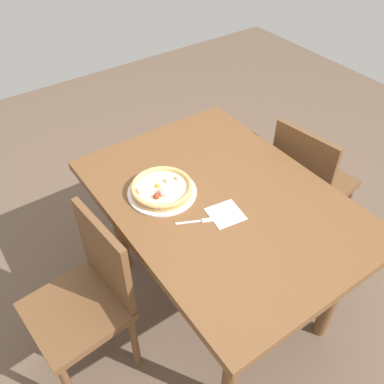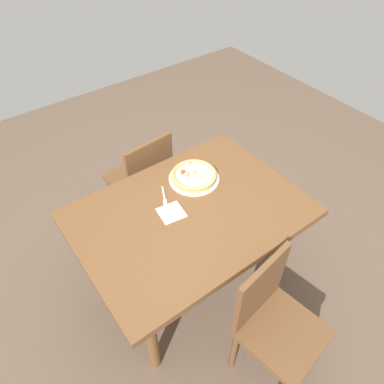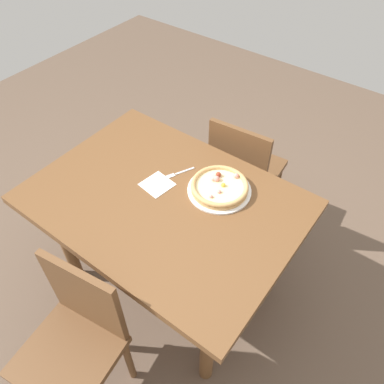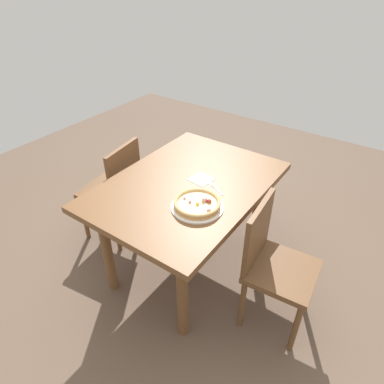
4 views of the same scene
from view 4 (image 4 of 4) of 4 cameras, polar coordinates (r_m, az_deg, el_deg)
ground_plane at (r=2.74m, az=-0.67°, el=-12.07°), size 6.00×6.00×0.00m
dining_table at (r=2.30m, az=-0.78°, el=-0.56°), size 1.31×0.95×0.77m
chair_near at (r=2.14m, az=13.64°, el=-11.57°), size 0.43×0.43×0.89m
chair_far at (r=2.77m, az=-12.98°, el=0.66°), size 0.45×0.45×0.89m
plate at (r=2.02m, az=0.89°, el=-2.55°), size 0.32×0.32×0.01m
pizza at (r=2.00m, az=0.94°, el=-1.97°), size 0.29×0.29×0.05m
fork at (r=2.20m, az=3.87°, el=0.81°), size 0.09×0.16×0.00m
napkin at (r=2.28m, az=1.64°, el=2.20°), size 0.16×0.16×0.00m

